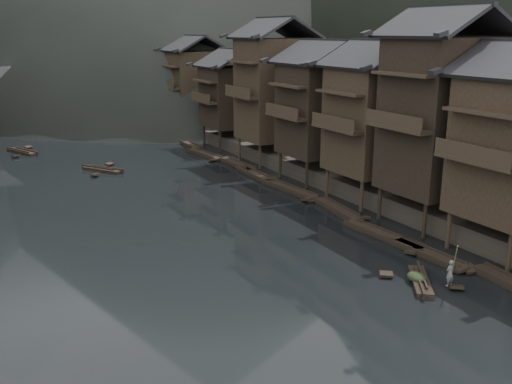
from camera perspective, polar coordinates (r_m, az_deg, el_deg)
water at (r=31.45m, az=2.09°, el=-10.93°), size 300.00×300.00×0.00m
right_bank at (r=82.01m, az=9.01°, el=6.34°), size 40.00×200.00×1.80m
stilt_houses at (r=53.88m, az=7.76°, el=9.97°), size 9.00×67.60×16.14m
moored_sampans at (r=56.53m, az=0.44°, el=1.54°), size 3.04×67.34×0.47m
midriver_boats at (r=79.79m, az=-18.53°, el=4.94°), size 15.92×43.46×0.44m
stone_bridge at (r=97.60m, az=-20.22°, el=9.56°), size 40.00×6.00×9.00m
hero_sampan at (r=34.74m, az=16.11°, el=-8.51°), size 3.26×4.09×0.43m
cargo_heap at (r=34.57m, az=15.84°, el=-7.67°), size 0.99×1.30×0.59m
boatman at (r=34.18m, az=18.86°, el=-7.32°), size 0.59×0.41×1.56m
bamboo_pole at (r=33.43m, az=19.48°, el=-3.13°), size 1.99×2.08×3.65m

